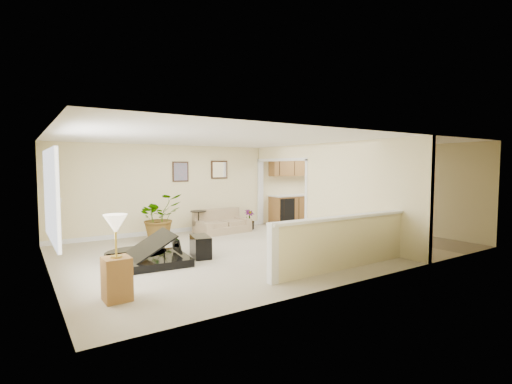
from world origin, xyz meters
TOP-DOWN VIEW (x-y plane):
  - floor at (0.00, 0.00)m, footprint 9.00×9.00m
  - back_wall at (0.00, 3.00)m, footprint 9.00×0.04m
  - front_wall at (0.00, -3.00)m, footprint 9.00×0.04m
  - left_wall at (-4.50, 0.00)m, footprint 0.04×6.00m
  - right_wall at (4.50, 0.00)m, footprint 0.04×6.00m
  - ceiling at (0.00, 0.00)m, footprint 9.00×6.00m
  - kitchen_vinyl at (3.15, 0.00)m, footprint 2.70×6.00m
  - interior_partition at (1.80, 0.25)m, footprint 0.18×5.99m
  - pony_half_wall at (0.08, -2.30)m, footprint 3.42×0.22m
  - left_window at (-4.49, -0.50)m, footprint 0.05×2.15m
  - wall_art_left at (-0.95, 2.97)m, footprint 0.48×0.04m
  - wall_mirror at (0.30, 2.97)m, footprint 0.55×0.04m
  - kitchen_cabinets at (3.19, 2.73)m, footprint 2.36×0.65m
  - piano at (-2.85, 0.12)m, footprint 1.76×1.83m
  - piano_bench at (-1.73, -0.03)m, footprint 0.48×0.73m
  - loveseat at (0.03, 2.33)m, footprint 1.57×0.96m
  - accent_table at (-0.64, 2.46)m, footprint 0.45×0.45m
  - palm_plant at (-1.85, 2.21)m, footprint 1.21×1.09m
  - small_plant at (0.97, 2.34)m, footprint 0.35×0.35m
  - lamp_stand at (-3.79, -1.70)m, footprint 0.38×0.38m

SIDE VIEW (x-z plane):
  - floor at x=0.00m, z-range 0.00..0.00m
  - kitchen_vinyl at x=3.15m, z-range 0.00..0.01m
  - piano_bench at x=-1.73m, z-range 0.00..0.45m
  - small_plant at x=0.97m, z-range -0.04..0.54m
  - loveseat at x=0.03m, z-range -0.10..0.76m
  - accent_table at x=-0.64m, z-range 0.09..0.75m
  - pony_half_wall at x=0.08m, z-range 0.02..1.02m
  - lamp_stand at x=-3.79m, z-range -0.09..1.14m
  - piano at x=-2.85m, z-range -0.11..1.25m
  - palm_plant at x=-1.85m, z-range -0.01..1.19m
  - kitchen_cabinets at x=3.19m, z-range -0.29..2.03m
  - interior_partition at x=1.80m, z-range -0.03..2.47m
  - back_wall at x=0.00m, z-range 0.00..2.50m
  - front_wall at x=0.00m, z-range 0.00..2.50m
  - left_wall at x=-4.50m, z-range 0.00..2.50m
  - right_wall at x=4.50m, z-range 0.00..2.50m
  - left_window at x=-4.49m, z-range 0.73..2.17m
  - wall_art_left at x=-0.95m, z-range 1.46..2.04m
  - wall_mirror at x=0.30m, z-range 1.52..2.08m
  - ceiling at x=0.00m, z-range 2.48..2.52m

